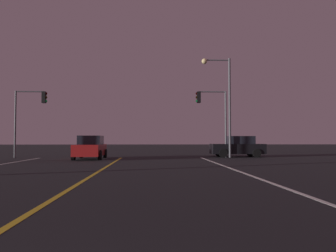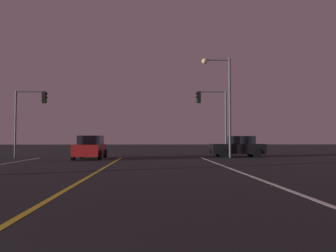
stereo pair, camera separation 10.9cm
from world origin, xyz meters
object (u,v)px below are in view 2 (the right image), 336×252
car_crossing_side (238,147)px  traffic_light_near_left (31,108)px  street_lamp_right_far (223,94)px  traffic_light_near_right (212,108)px  car_oncoming (90,148)px

car_crossing_side → traffic_light_near_left: 16.84m
car_crossing_side → street_lamp_right_far: (-1.42, -1.03, 4.20)m
traffic_light_near_right → car_crossing_side: bearing=-167.1°
car_crossing_side → traffic_light_near_right: (-2.26, -0.52, 3.10)m
car_crossing_side → traffic_light_near_right: size_ratio=0.81×
car_crossing_side → traffic_light_near_left: (-16.56, -0.52, 3.05)m
car_crossing_side → street_lamp_right_far: size_ratio=0.55×
traffic_light_near_right → street_lamp_right_far: (0.84, -0.51, 1.10)m
car_oncoming → car_crossing_side: 11.81m
car_oncoming → street_lamp_right_far: street_lamp_right_far is taller
car_oncoming → traffic_light_near_left: size_ratio=0.82×
car_oncoming → traffic_light_near_right: 9.99m
street_lamp_right_far → traffic_light_near_right: bearing=-31.4°
traffic_light_near_left → street_lamp_right_far: bearing=-1.9°
car_oncoming → car_crossing_side: same height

